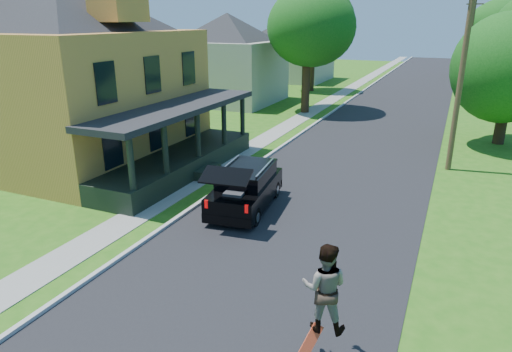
% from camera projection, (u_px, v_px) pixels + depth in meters
% --- Properties ---
extents(ground, '(140.00, 140.00, 0.00)m').
position_uv_depth(ground, '(267.00, 263.00, 13.31)').
color(ground, '#266013').
rests_on(ground, ground).
extents(street, '(8.00, 120.00, 0.02)m').
position_uv_depth(street, '(381.00, 125.00, 30.60)').
color(street, black).
rests_on(street, ground).
extents(curb, '(0.15, 120.00, 0.12)m').
position_uv_depth(curb, '(322.00, 120.00, 32.15)').
color(curb, '#A7A7A2').
rests_on(curb, ground).
extents(sidewalk, '(1.30, 120.00, 0.03)m').
position_uv_depth(sidewalk, '(301.00, 118.00, 32.74)').
color(sidewalk, gray).
rests_on(sidewalk, ground).
extents(front_walk, '(6.50, 1.20, 0.03)m').
position_uv_depth(front_walk, '(133.00, 165.00, 22.12)').
color(front_walk, gray).
rests_on(front_walk, ground).
extents(main_house, '(15.56, 15.56, 10.10)m').
position_uv_depth(main_house, '(68.00, 59.00, 21.76)').
color(main_house, '#DA8F3F').
rests_on(main_house, ground).
extents(neighbor_house_mid, '(12.78, 12.78, 8.30)m').
position_uv_depth(neighbor_house_mid, '(228.00, 51.00, 37.84)').
color(neighbor_house_mid, '#AAA897').
rests_on(neighbor_house_mid, ground).
extents(neighbor_house_far, '(12.78, 12.78, 8.30)m').
position_uv_depth(neighbor_house_far, '(292.00, 42.00, 51.67)').
color(neighbor_house_far, '#AAA897').
rests_on(neighbor_house_far, ground).
extents(black_suv, '(2.25, 4.74, 2.13)m').
position_uv_depth(black_suv, '(246.00, 188.00, 16.86)').
color(black_suv, black).
rests_on(black_suv, ground).
extents(skateboarder, '(1.06, 0.89, 1.94)m').
position_uv_depth(skateboarder, '(325.00, 288.00, 9.24)').
color(skateboarder, black).
rests_on(skateboarder, ground).
extents(skateboard, '(0.46, 0.59, 0.81)m').
position_uv_depth(skateboard, '(309.00, 345.00, 9.48)').
color(skateboard, red).
rests_on(skateboard, ground).
extents(tree_left_mid, '(7.35, 7.52, 9.66)m').
position_uv_depth(tree_left_mid, '(308.00, 24.00, 32.62)').
color(tree_left_mid, black).
rests_on(tree_left_mid, ground).
extents(tree_left_far, '(5.37, 5.24, 8.18)m').
position_uv_depth(tree_left_far, '(313.00, 34.00, 43.27)').
color(tree_left_far, black).
rests_on(tree_left_far, ground).
extents(tree_right_far, '(8.11, 8.29, 9.15)m').
position_uv_depth(tree_right_far, '(495.00, 28.00, 52.05)').
color(tree_right_far, black).
rests_on(tree_right_far, ground).
extents(utility_pole_near, '(1.52, 0.44, 9.39)m').
position_uv_depth(utility_pole_near, '(463.00, 65.00, 19.96)').
color(utility_pole_near, '#442C1F').
rests_on(utility_pole_near, ground).
extents(utility_pole_far, '(1.54, 0.28, 8.63)m').
position_uv_depth(utility_pole_far, '(469.00, 43.00, 44.37)').
color(utility_pole_far, '#442C1F').
rests_on(utility_pole_far, ground).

